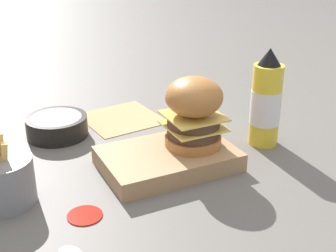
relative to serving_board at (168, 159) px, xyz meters
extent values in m
plane|color=#5B5651|center=(0.01, -0.08, -0.02)|extent=(6.00, 6.00, 0.00)
cube|color=#A37A51|center=(0.00, 0.00, 0.00)|extent=(0.25, 0.16, 0.03)
cylinder|color=#AD6B33|center=(0.05, 0.00, 0.03)|extent=(0.11, 0.11, 0.02)
cylinder|color=#4C3323|center=(0.05, 0.00, 0.05)|extent=(0.10, 0.10, 0.02)
cube|color=#EAC656|center=(0.05, 0.00, 0.06)|extent=(0.10, 0.10, 0.00)
cylinder|color=#4C3323|center=(0.05, 0.00, 0.07)|extent=(0.10, 0.10, 0.02)
cube|color=#EAC656|center=(0.05, 0.00, 0.08)|extent=(0.10, 0.10, 0.00)
ellipsoid|color=#AD6B33|center=(0.05, 0.00, 0.12)|extent=(0.11, 0.11, 0.07)
cylinder|color=yellow|center=(0.22, 0.01, 0.07)|extent=(0.06, 0.06, 0.17)
cylinder|color=silver|center=(0.22, 0.01, 0.06)|extent=(0.06, 0.06, 0.07)
cone|color=black|center=(0.22, 0.01, 0.17)|extent=(0.05, 0.05, 0.03)
cylinder|color=slate|center=(-0.29, 0.01, 0.02)|extent=(0.10, 0.10, 0.08)
cube|color=#E5B760|center=(-0.29, 0.01, 0.07)|extent=(0.02, 0.03, 0.07)
cube|color=#E5B760|center=(-0.29, 0.02, 0.07)|extent=(0.03, 0.02, 0.08)
cube|color=#E5B760|center=(-0.29, 0.01, 0.06)|extent=(0.02, 0.02, 0.06)
cylinder|color=black|center=(-0.15, 0.23, 0.00)|extent=(0.13, 0.13, 0.04)
cylinder|color=beige|center=(-0.15, 0.23, 0.02)|extent=(0.11, 0.11, 0.01)
ellipsoid|color=silver|center=(-0.23, -0.17, -0.01)|extent=(0.04, 0.04, 0.01)
cylinder|color=#B21E14|center=(-0.19, -0.09, -0.02)|extent=(0.06, 0.06, 0.00)
cube|color=tan|center=(0.01, 0.26, -0.02)|extent=(0.18, 0.18, 0.00)
camera|label=1|loc=(-0.34, -0.70, 0.41)|focal=50.00mm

